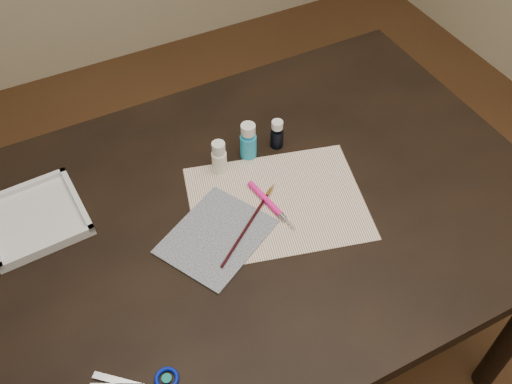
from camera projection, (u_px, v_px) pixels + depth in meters
name	position (u px, v px, depth m)	size (l,w,h in m)	color
ground	(256.00, 357.00, 1.83)	(3.50, 3.50, 0.02)	#422614
table	(256.00, 295.00, 1.54)	(1.30, 0.90, 0.75)	black
paper	(277.00, 203.00, 1.27)	(0.38, 0.29, 0.00)	white
canvas	(216.00, 236.00, 1.20)	(0.22, 0.18, 0.00)	black
paint_bottle_white	(219.00, 157.00, 1.30)	(0.04, 0.04, 0.09)	white
paint_bottle_cyan	(248.00, 141.00, 1.33)	(0.04, 0.04, 0.10)	#22A0D0
paint_bottle_navy	(277.00, 134.00, 1.36)	(0.03, 0.03, 0.08)	black
paintbrush	(250.00, 222.00, 1.22)	(0.26, 0.01, 0.01)	black
craft_knife	(272.00, 206.00, 1.25)	(0.17, 0.01, 0.01)	#FF1B91
palette_tray	(35.00, 217.00, 1.23)	(0.20, 0.20, 0.02)	silver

